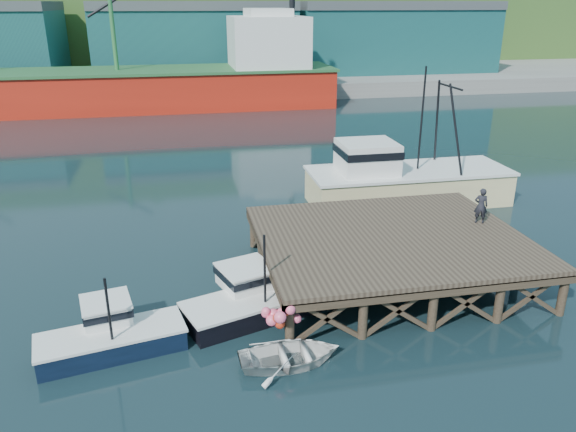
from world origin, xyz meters
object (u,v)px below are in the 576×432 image
object	(u,v)px
trawler	(404,176)
dockworker	(481,206)
boat_black	(255,297)
dinghy	(290,355)
boat_navy	(111,333)

from	to	relation	value
trawler	dockworker	xyz separation A→B (m)	(0.01, -9.14, 1.24)
boat_black	trawler	bearing A→B (deg)	27.47
boat_black	dinghy	world-z (taller)	boat_black
dinghy	dockworker	bearing A→B (deg)	-60.90
boat_navy	trawler	world-z (taller)	trawler
trawler	dinghy	bearing A→B (deg)	-124.33
dockworker	dinghy	bearing A→B (deg)	52.96
boat_navy	trawler	xyz separation A→B (m)	(16.95, 13.26, 1.09)
boat_navy	boat_black	distance (m)	5.85
boat_navy	dockworker	world-z (taller)	dockworker
boat_navy	dinghy	world-z (taller)	boat_navy
trawler	boat_navy	bearing A→B (deg)	-141.86
dinghy	dockworker	xyz separation A→B (m)	(10.64, 6.37, 2.61)
boat_navy	boat_black	size ratio (longest dim) A/B	0.85
dinghy	dockworker	distance (m)	12.67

